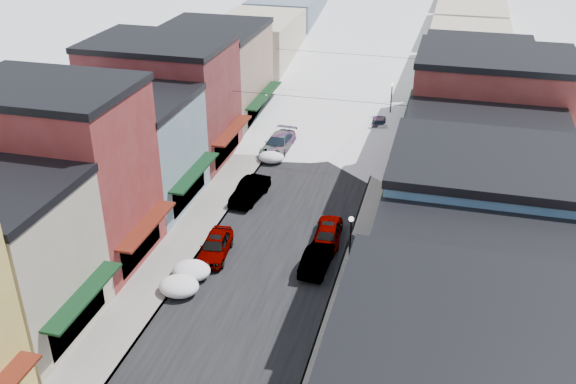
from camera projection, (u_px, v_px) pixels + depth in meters
The scene contains 30 objects.
road at pixel (354, 94), 76.38m from camera, with size 10.00×160.00×0.01m, color black.
sidewalk_left at pixel (301, 89), 77.82m from camera, with size 3.20×160.00×0.15m, color gray.
sidewalk_right at pixel (410, 98), 74.87m from camera, with size 3.20×160.00×0.15m, color gray.
curb_left at pixel (313, 90), 77.48m from camera, with size 0.10×160.00×0.15m, color slate.
curb_right at pixel (397, 97), 75.21m from camera, with size 0.10×160.00×0.15m, color slate.
bldg_l_brick_near at pixel (58, 174), 42.64m from camera, with size 12.30×8.20×12.50m.
bldg_l_grayblue at pixel (128, 150), 50.63m from camera, with size 11.30×9.20×9.00m.
bldg_l_brick_far at pixel (163, 100), 58.13m from camera, with size 13.30×9.20×11.00m.
bldg_l_tan at pixel (212, 74), 66.72m from camera, with size 11.30×11.20×10.00m.
bldg_r_green at pixel (471, 343), 30.01m from camera, with size 11.30×9.20×9.50m.
bldg_r_blue at pixel (473, 236), 37.51m from camera, with size 11.30×9.20×10.50m.
bldg_r_cream at pixel (479, 182), 45.47m from camera, with size 12.30×9.20×9.00m.
bldg_r_brick_far at pixel (487, 122), 52.51m from camera, with size 13.30×9.20×11.50m.
bldg_r_tan at pixel (473, 94), 61.78m from camera, with size 11.30×11.20×9.50m.
distant_blocks at pixel (381, 19), 94.29m from camera, with size 34.00×55.00×8.00m.
overhead_cables at pixel (337, 74), 62.79m from camera, with size 16.40×15.04×0.04m.
car_silver_sedan at pixel (215, 246), 44.92m from camera, with size 1.88×4.67×1.59m, color #AAAEB3.
car_dark_hatch at pixel (250, 190), 52.42m from camera, with size 1.72×4.94×1.63m, color black.
car_silver_wagon at pixel (278, 144), 61.03m from camera, with size 2.32×5.71×1.66m, color #999CA1.
car_green_sedan at pixel (317, 258), 43.62m from camera, with size 1.62×4.65×1.53m, color black.
car_gray_suv at pixel (328, 230), 46.79m from camera, with size 1.90×4.72×1.61m, color gray.
car_black_sedan at pixel (380, 123), 66.24m from camera, with size 2.00×4.93×1.43m, color black.
car_lane_silver at pixel (322, 111), 68.87m from camera, with size 1.93×4.79×1.63m, color #A7A9AF.
car_lane_white at pixel (365, 79), 79.46m from camera, with size 2.19×4.75×1.32m, color silver.
trash_can at pixel (352, 242), 45.83m from camera, with size 0.50×0.50×0.85m.
streetlamp_near at pixel (350, 237), 42.05m from camera, with size 0.35×0.35×4.24m.
streetlamp_far at pixel (391, 99), 65.99m from camera, with size 0.38×0.38×4.53m.
snow_pile_near at pixel (180, 286), 41.18m from camera, with size 2.62×2.81×1.11m.
snow_pile_mid at pixel (192, 270), 42.76m from camera, with size 2.60×2.80×1.10m.
snow_pile_far at pixel (272, 157), 59.18m from camera, with size 2.39×2.67×1.01m.
Camera 1 is at (10.81, -12.79, 24.84)m, focal length 40.00 mm.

